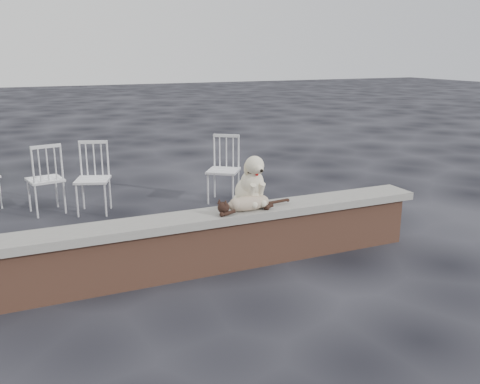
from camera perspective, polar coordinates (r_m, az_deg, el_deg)
name	(u,v)px	position (r m, az deg, el deg)	size (l,w,h in m)	color
ground	(133,283)	(4.99, -11.72, -9.81)	(60.00, 60.00, 0.00)	black
brick_wall	(131,258)	(4.89, -11.88, -7.15)	(6.00, 0.30, 0.50)	brown
capstone	(129,228)	(4.79, -12.07, -3.94)	(6.20, 0.40, 0.08)	slate
dog	(249,180)	(5.16, 1.01, 1.37)	(0.35, 0.46, 0.54)	beige
cat	(248,202)	(5.04, 0.90, -1.15)	(0.98, 0.23, 0.17)	tan
chair_c	(45,178)	(7.28, -20.65, 1.43)	(0.56, 0.56, 0.94)	white
chair_d	(223,169)	(7.34, -1.84, 2.50)	(0.56, 0.56, 0.94)	white
chair_b	(93,178)	(7.08, -15.90, 1.45)	(0.56, 0.56, 0.94)	white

